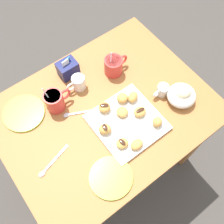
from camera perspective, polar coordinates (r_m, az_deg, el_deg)
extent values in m
plane|color=#423D38|center=(1.84, -1.04, -10.01)|extent=(8.00, 8.00, 0.00)
cube|color=#A36633|center=(1.18, -1.60, -0.17)|extent=(0.94, 0.73, 0.04)
cube|color=#A36633|center=(1.59, 17.57, -5.93)|extent=(0.07, 0.07, 0.69)
cube|color=#A36633|center=(1.61, -19.84, -5.98)|extent=(0.07, 0.07, 0.69)
cube|color=#A36633|center=(1.75, 3.65, 8.94)|extent=(0.07, 0.07, 0.69)
cube|color=silver|center=(1.14, 3.31, -2.26)|extent=(0.28, 0.28, 0.02)
cylinder|color=red|center=(1.16, -12.40, 2.27)|extent=(0.08, 0.08, 0.10)
torus|color=red|center=(1.16, -10.33, 3.73)|extent=(0.06, 0.01, 0.06)
cylinder|color=#331E11|center=(1.12, -12.82, 3.34)|extent=(0.07, 0.07, 0.01)
cylinder|color=silver|center=(1.13, -13.47, 2.76)|extent=(0.02, 0.04, 0.13)
cylinder|color=red|center=(1.24, 0.29, 9.96)|extent=(0.09, 0.09, 0.09)
torus|color=red|center=(1.26, 2.24, 11.23)|extent=(0.06, 0.01, 0.06)
cylinder|color=#331E11|center=(1.21, 0.30, 11.02)|extent=(0.07, 0.07, 0.01)
cylinder|color=silver|center=(1.21, -0.36, 10.53)|extent=(0.03, 0.02, 0.12)
cylinder|color=silver|center=(1.21, -7.25, 6.36)|extent=(0.06, 0.06, 0.07)
cone|color=silver|center=(1.19, -6.26, 7.74)|extent=(0.02, 0.02, 0.02)
torus|color=silver|center=(1.20, -8.86, 5.46)|extent=(0.05, 0.01, 0.05)
cylinder|color=white|center=(1.18, -7.42, 7.15)|extent=(0.05, 0.05, 0.01)
cube|color=#191E51|center=(1.26, -9.57, 9.24)|extent=(0.09, 0.07, 0.08)
cube|color=white|center=(1.21, -10.09, 10.48)|extent=(0.04, 0.01, 0.03)
cube|color=#2D84D1|center=(1.22, -9.83, 10.98)|extent=(0.04, 0.01, 0.03)
ellipsoid|color=silver|center=(1.20, 14.86, 3.49)|extent=(0.13, 0.13, 0.07)
sphere|color=#F4E5B2|center=(1.18, 15.13, 4.09)|extent=(0.07, 0.07, 0.07)
ellipsoid|color=green|center=(1.17, 15.86, 4.96)|extent=(0.03, 0.03, 0.01)
cylinder|color=silver|center=(1.21, 10.91, 4.72)|extent=(0.05, 0.05, 0.05)
cone|color=silver|center=(1.21, 11.91, 5.74)|extent=(0.02, 0.02, 0.02)
torus|color=silver|center=(1.19, 9.66, 3.92)|extent=(0.04, 0.01, 0.04)
cylinder|color=#381E11|center=(1.19, 11.08, 5.25)|extent=(0.04, 0.04, 0.01)
cylinder|color=#9EC633|center=(1.22, -18.62, -0.23)|extent=(0.18, 0.18, 0.01)
cylinder|color=#9EC633|center=(1.06, -0.25, -14.08)|extent=(0.17, 0.17, 0.01)
cube|color=silver|center=(1.17, -6.30, -0.02)|extent=(0.14, 0.07, 0.00)
ellipsoid|color=silver|center=(1.17, -9.92, -0.65)|extent=(0.03, 0.02, 0.01)
cube|color=silver|center=(1.11, -12.31, -10.04)|extent=(0.15, 0.05, 0.00)
ellipsoid|color=silver|center=(1.10, -15.01, -12.88)|extent=(0.03, 0.02, 0.01)
ellipsoid|color=#D19347|center=(1.14, 6.09, 0.03)|extent=(0.06, 0.05, 0.03)
ellipsoid|color=#381E11|center=(1.12, 6.18, 0.43)|extent=(0.04, 0.02, 0.00)
ellipsoid|color=#D19347|center=(1.08, 5.42, -7.05)|extent=(0.06, 0.05, 0.03)
ellipsoid|color=#D19347|center=(1.12, 9.85, -2.17)|extent=(0.06, 0.06, 0.04)
ellipsoid|color=#D19347|center=(1.08, 2.23, -6.84)|extent=(0.06, 0.05, 0.03)
ellipsoid|color=#381E11|center=(1.06, 2.26, -6.55)|extent=(0.02, 0.03, 0.00)
ellipsoid|color=#D19347|center=(1.16, 2.28, 3.06)|extent=(0.07, 0.07, 0.04)
ellipsoid|color=#D19347|center=(1.13, 2.23, -0.02)|extent=(0.06, 0.06, 0.03)
ellipsoid|color=#D19347|center=(1.17, 4.56, 3.25)|extent=(0.07, 0.06, 0.04)
ellipsoid|color=#D19347|center=(1.14, -1.74, 0.94)|extent=(0.07, 0.07, 0.04)
ellipsoid|color=#381E11|center=(1.12, -1.77, 1.41)|extent=(0.04, 0.04, 0.00)
ellipsoid|color=#D19347|center=(1.09, -1.53, -3.76)|extent=(0.07, 0.07, 0.04)
ellipsoid|color=#381E11|center=(1.07, -1.56, -3.32)|extent=(0.03, 0.04, 0.00)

